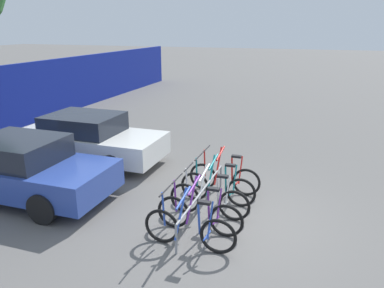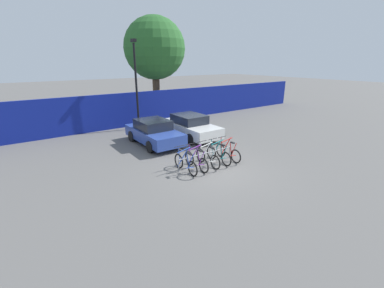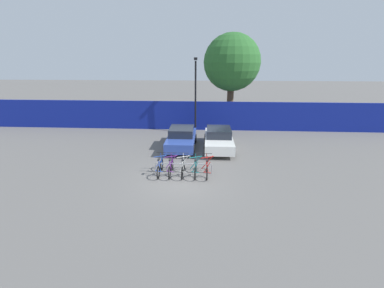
{
  "view_description": "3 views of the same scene",
  "coord_description": "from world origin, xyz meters",
  "px_view_note": "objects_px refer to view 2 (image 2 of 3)",
  "views": [
    {
      "loc": [
        -6.64,
        -1.42,
        3.77
      ],
      "look_at": [
        0.8,
        1.16,
        1.27
      ],
      "focal_mm": 35.0,
      "sensor_mm": 36.0,
      "label": 1
    },
    {
      "loc": [
        -6.83,
        -7.84,
        4.56
      ],
      "look_at": [
        -0.53,
        0.97,
        1.01
      ],
      "focal_mm": 24.0,
      "sensor_mm": 36.0,
      "label": 2
    },
    {
      "loc": [
        1.2,
        -11.67,
        5.8
      ],
      "look_at": [
        0.42,
        1.76,
        1.29
      ],
      "focal_mm": 24.0,
      "sensor_mm": 36.0,
      "label": 3
    }
  ],
  "objects_px": {
    "bicycle_teal": "(219,155)",
    "car_white": "(190,126)",
    "bicycle_purple": "(196,161)",
    "bicycle_white": "(208,158)",
    "lamp_post": "(136,81)",
    "tree_behind_hoarding": "(155,49)",
    "car_blue": "(154,132)",
    "bicycle_blue": "(185,164)",
    "bicycle_red": "(228,152)",
    "bike_rack": "(206,155)"
  },
  "relations": [
    {
      "from": "bicycle_teal",
      "to": "car_white",
      "type": "bearing_deg",
      "value": 72.89
    },
    {
      "from": "bicycle_purple",
      "to": "bicycle_white",
      "type": "distance_m",
      "value": 0.65
    },
    {
      "from": "bicycle_white",
      "to": "lamp_post",
      "type": "height_order",
      "value": "lamp_post"
    },
    {
      "from": "tree_behind_hoarding",
      "to": "car_blue",
      "type": "bearing_deg",
      "value": -119.64
    },
    {
      "from": "bicycle_blue",
      "to": "bicycle_red",
      "type": "distance_m",
      "value": 2.46
    },
    {
      "from": "bicycle_blue",
      "to": "car_white",
      "type": "height_order",
      "value": "car_white"
    },
    {
      "from": "bike_rack",
      "to": "bicycle_blue",
      "type": "height_order",
      "value": "bicycle_blue"
    },
    {
      "from": "bicycle_white",
      "to": "car_blue",
      "type": "bearing_deg",
      "value": 92.93
    },
    {
      "from": "bicycle_purple",
      "to": "bicycle_red",
      "type": "bearing_deg",
      "value": 3.75
    },
    {
      "from": "car_white",
      "to": "tree_behind_hoarding",
      "type": "relative_size",
      "value": 0.55
    },
    {
      "from": "bicycle_blue",
      "to": "lamp_post",
      "type": "relative_size",
      "value": 0.29
    },
    {
      "from": "car_white",
      "to": "lamp_post",
      "type": "height_order",
      "value": "lamp_post"
    },
    {
      "from": "bicycle_teal",
      "to": "lamp_post",
      "type": "xyz_separation_m",
      "value": [
        -0.38,
        7.97,
        2.9
      ]
    },
    {
      "from": "car_blue",
      "to": "lamp_post",
      "type": "relative_size",
      "value": 0.7
    },
    {
      "from": "bicycle_teal",
      "to": "lamp_post",
      "type": "relative_size",
      "value": 0.29
    },
    {
      "from": "car_blue",
      "to": "tree_behind_hoarding",
      "type": "bearing_deg",
      "value": 60.36
    },
    {
      "from": "bicycle_blue",
      "to": "bicycle_teal",
      "type": "bearing_deg",
      "value": 1.26
    },
    {
      "from": "bike_rack",
      "to": "car_white",
      "type": "xyz_separation_m",
      "value": [
        1.98,
        4.06,
        0.22
      ]
    },
    {
      "from": "lamp_post",
      "to": "tree_behind_hoarding",
      "type": "height_order",
      "value": "tree_behind_hoarding"
    },
    {
      "from": "car_white",
      "to": "lamp_post",
      "type": "distance_m",
      "value": 4.88
    },
    {
      "from": "bike_rack",
      "to": "lamp_post",
      "type": "height_order",
      "value": "lamp_post"
    },
    {
      "from": "bicycle_purple",
      "to": "car_blue",
      "type": "xyz_separation_m",
      "value": [
        0.15,
        4.24,
        0.31
      ]
    },
    {
      "from": "bicycle_red",
      "to": "car_white",
      "type": "distance_m",
      "value": 4.29
    },
    {
      "from": "bicycle_purple",
      "to": "bicycle_red",
      "type": "relative_size",
      "value": 1.0
    },
    {
      "from": "bicycle_white",
      "to": "bicycle_blue",
      "type": "bearing_deg",
      "value": 176.33
    },
    {
      "from": "bicycle_teal",
      "to": "car_blue",
      "type": "height_order",
      "value": "car_blue"
    },
    {
      "from": "bicycle_purple",
      "to": "lamp_post",
      "type": "relative_size",
      "value": 0.29
    },
    {
      "from": "bike_rack",
      "to": "lamp_post",
      "type": "bearing_deg",
      "value": 88.11
    },
    {
      "from": "bicycle_purple",
      "to": "car_white",
      "type": "distance_m",
      "value": 4.98
    },
    {
      "from": "car_blue",
      "to": "car_white",
      "type": "distance_m",
      "value": 2.49
    },
    {
      "from": "bicycle_teal",
      "to": "tree_behind_hoarding",
      "type": "distance_m",
      "value": 12.17
    },
    {
      "from": "lamp_post",
      "to": "bicycle_purple",
      "type": "bearing_deg",
      "value": -96.55
    },
    {
      "from": "bicycle_white",
      "to": "lamp_post",
      "type": "bearing_deg",
      "value": 84.38
    },
    {
      "from": "bicycle_white",
      "to": "bicycle_red",
      "type": "xyz_separation_m",
      "value": [
        1.24,
        0.0,
        0.0
      ]
    },
    {
      "from": "bicycle_white",
      "to": "car_white",
      "type": "bearing_deg",
      "value": 61.0
    },
    {
      "from": "bicycle_red",
      "to": "car_white",
      "type": "height_order",
      "value": "car_white"
    },
    {
      "from": "car_white",
      "to": "tree_behind_hoarding",
      "type": "height_order",
      "value": "tree_behind_hoarding"
    },
    {
      "from": "bicycle_purple",
      "to": "bicycle_blue",
      "type": "bearing_deg",
      "value": -176.25
    },
    {
      "from": "bicycle_purple",
      "to": "car_blue",
      "type": "distance_m",
      "value": 4.26
    },
    {
      "from": "bicycle_white",
      "to": "tree_behind_hoarding",
      "type": "distance_m",
      "value": 12.32
    },
    {
      "from": "bike_rack",
      "to": "tree_behind_hoarding",
      "type": "bearing_deg",
      "value": 73.17
    },
    {
      "from": "bicycle_red",
      "to": "tree_behind_hoarding",
      "type": "bearing_deg",
      "value": 83.52
    },
    {
      "from": "bicycle_red",
      "to": "car_blue",
      "type": "height_order",
      "value": "car_blue"
    },
    {
      "from": "bike_rack",
      "to": "tree_behind_hoarding",
      "type": "relative_size",
      "value": 0.38
    },
    {
      "from": "bicycle_white",
      "to": "bicycle_teal",
      "type": "xyz_separation_m",
      "value": [
        0.65,
        0.0,
        0.0
      ]
    },
    {
      "from": "bicycle_purple",
      "to": "lamp_post",
      "type": "xyz_separation_m",
      "value": [
        0.92,
        7.97,
        2.9
      ]
    },
    {
      "from": "bike_rack",
      "to": "car_white",
      "type": "height_order",
      "value": "car_white"
    },
    {
      "from": "lamp_post",
      "to": "tree_behind_hoarding",
      "type": "xyz_separation_m",
      "value": [
        2.96,
        2.8,
        2.14
      ]
    },
    {
      "from": "bicycle_red",
      "to": "tree_behind_hoarding",
      "type": "xyz_separation_m",
      "value": [
        1.99,
        10.77,
        5.04
      ]
    },
    {
      "from": "bicycle_blue",
      "to": "tree_behind_hoarding",
      "type": "height_order",
      "value": "tree_behind_hoarding"
    }
  ]
}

